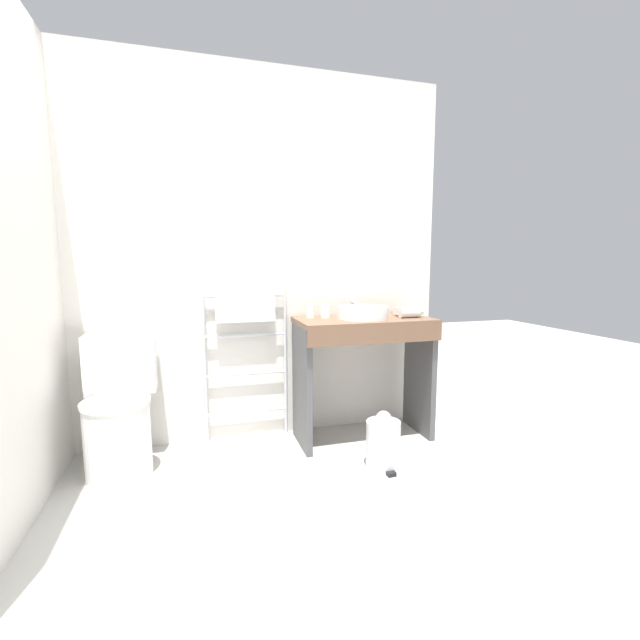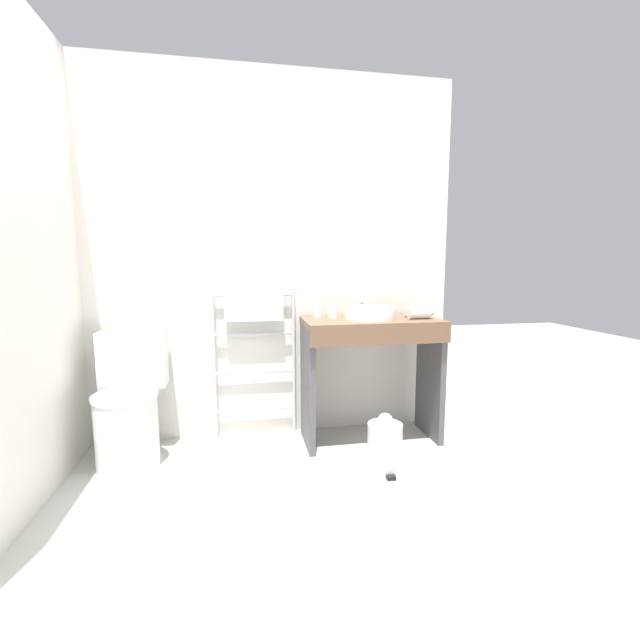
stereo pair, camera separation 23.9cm
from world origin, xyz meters
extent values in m
plane|color=#B2AFA8|center=(0.00, 0.00, 0.00)|extent=(12.00, 12.00, 0.00)
cube|color=silver|center=(0.00, 1.43, 1.25)|extent=(2.63, 0.12, 2.50)
cylinder|color=white|center=(-0.87, 0.99, 0.21)|extent=(0.35, 0.35, 0.43)
cylinder|color=white|center=(-0.87, 0.99, 0.44)|extent=(0.37, 0.37, 0.02)
cube|color=white|center=(-0.87, 1.24, 0.61)|extent=(0.40, 0.18, 0.36)
cylinder|color=silver|center=(-0.87, 1.24, 0.79)|extent=(0.05, 0.05, 0.01)
cylinder|color=silver|center=(-0.38, 1.34, 0.52)|extent=(0.02, 0.02, 1.04)
cylinder|color=silver|center=(0.17, 1.34, 0.52)|extent=(0.02, 0.02, 1.04)
cylinder|color=silver|center=(-0.10, 1.34, 0.19)|extent=(0.55, 0.02, 0.02)
cylinder|color=silver|center=(-0.10, 1.34, 0.46)|extent=(0.55, 0.02, 0.02)
cylinder|color=silver|center=(-0.10, 1.34, 0.73)|extent=(0.55, 0.02, 0.02)
cylinder|color=silver|center=(-0.10, 1.34, 1.00)|extent=(0.55, 0.02, 0.02)
cube|color=silver|center=(-0.10, 1.31, 0.91)|extent=(0.40, 0.04, 0.18)
cube|color=brown|center=(0.67, 1.11, 0.83)|extent=(0.91, 0.47, 0.03)
cube|color=brown|center=(0.67, 0.89, 0.76)|extent=(0.91, 0.02, 0.10)
cube|color=#4C4C4F|center=(0.24, 1.11, 0.40)|extent=(0.04, 0.40, 0.81)
cube|color=#4C4C4F|center=(1.11, 1.11, 0.40)|extent=(0.04, 0.40, 0.81)
cylinder|color=white|center=(0.66, 1.10, 0.88)|extent=(0.34, 0.34, 0.08)
cylinder|color=silver|center=(0.66, 1.10, 0.92)|extent=(0.28, 0.28, 0.01)
cylinder|color=silver|center=(0.66, 1.30, 0.90)|extent=(0.02, 0.02, 0.11)
cylinder|color=silver|center=(0.66, 1.26, 0.95)|extent=(0.02, 0.09, 0.02)
cylinder|color=white|center=(0.33, 1.25, 0.89)|extent=(0.06, 0.06, 0.09)
cylinder|color=white|center=(0.42, 1.20, 0.89)|extent=(0.06, 0.06, 0.09)
cylinder|color=white|center=(0.98, 1.05, 0.88)|extent=(0.14, 0.08, 0.08)
cone|color=silver|center=(1.07, 1.05, 0.88)|extent=(0.05, 0.06, 0.06)
cube|color=white|center=(0.95, 1.14, 0.88)|extent=(0.05, 0.10, 0.05)
cylinder|color=silver|center=(0.62, 0.67, 0.14)|extent=(0.20, 0.20, 0.28)
sphere|color=silver|center=(0.62, 0.67, 0.30)|extent=(0.09, 0.09, 0.09)
cube|color=black|center=(0.62, 0.55, 0.01)|extent=(0.05, 0.04, 0.02)
camera|label=1|loc=(-0.42, -1.55, 1.22)|focal=24.00mm
camera|label=2|loc=(-0.19, -1.61, 1.22)|focal=24.00mm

